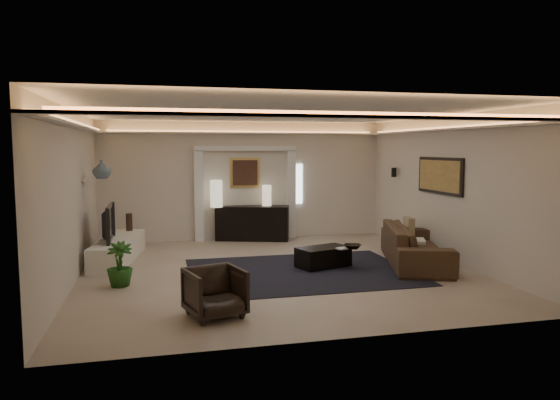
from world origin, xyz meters
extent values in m
plane|color=#AA9F8B|center=(0.00, 0.00, 0.00)|extent=(7.00, 7.00, 0.00)
plane|color=white|center=(0.00, 0.00, 2.90)|extent=(7.00, 7.00, 0.00)
plane|color=beige|center=(0.00, 3.50, 1.45)|extent=(7.00, 0.00, 7.00)
plane|color=beige|center=(0.00, -3.50, 1.45)|extent=(7.00, 0.00, 7.00)
plane|color=beige|center=(-3.50, 0.00, 1.45)|extent=(0.00, 7.00, 7.00)
plane|color=beige|center=(3.50, 0.00, 1.45)|extent=(0.00, 7.00, 7.00)
cube|color=silver|center=(0.00, 0.00, 2.62)|extent=(7.00, 7.00, 0.04)
cube|color=white|center=(1.35, 3.48, 1.35)|extent=(0.25, 0.03, 1.00)
cube|color=black|center=(0.40, -0.20, 0.01)|extent=(4.00, 3.00, 0.01)
cube|color=silver|center=(-1.15, 3.40, 1.10)|extent=(0.22, 0.20, 2.20)
cube|color=silver|center=(1.15, 3.40, 1.10)|extent=(0.22, 0.20, 2.20)
cube|color=silver|center=(0.00, 3.40, 2.25)|extent=(2.52, 0.20, 0.12)
cube|color=tan|center=(0.00, 3.47, 1.65)|extent=(0.74, 0.04, 0.74)
cube|color=#4C2D1E|center=(0.00, 3.44, 1.65)|extent=(0.62, 0.02, 0.62)
cube|color=black|center=(3.47, 0.30, 1.70)|extent=(0.04, 1.64, 0.74)
cube|color=tan|center=(3.44, 0.30, 1.70)|extent=(0.02, 1.50, 0.62)
cylinder|color=black|center=(3.38, 2.20, 1.68)|extent=(0.12, 0.12, 0.22)
cube|color=silver|center=(-3.44, 1.40, 1.65)|extent=(0.10, 0.55, 0.04)
cube|color=black|center=(0.14, 3.25, 0.40)|extent=(1.85, 1.05, 0.88)
cylinder|color=beige|center=(-0.74, 3.21, 1.09)|extent=(0.32, 0.32, 0.65)
cylinder|color=beige|center=(0.50, 3.25, 1.09)|extent=(0.28, 0.28, 0.51)
cube|color=silver|center=(-2.91, 1.57, 0.23)|extent=(1.00, 2.49, 0.46)
imported|color=black|center=(-3.15, 1.37, 0.80)|extent=(1.22, 0.17, 0.70)
cylinder|color=#412B1E|center=(-2.74, 2.54, 0.64)|extent=(0.15, 0.15, 0.38)
imported|color=slate|center=(-3.15, 1.33, 1.85)|extent=(0.42, 0.42, 0.36)
imported|color=#1E4A15|center=(-2.75, -0.44, 0.36)|extent=(0.45, 0.45, 0.73)
imported|color=black|center=(2.73, -0.12, 0.38)|extent=(2.78, 1.77, 0.76)
cube|color=white|center=(2.39, -0.51, 0.55)|extent=(0.70, 0.65, 0.06)
cube|color=tan|center=(3.15, 0.96, 0.55)|extent=(0.20, 0.45, 0.44)
cube|color=black|center=(0.91, 0.06, 0.20)|extent=(1.10, 0.81, 0.36)
imported|color=black|center=(1.40, -0.20, 0.45)|extent=(0.41, 0.41, 0.08)
cube|color=silver|center=(1.21, -0.20, 0.42)|extent=(0.26, 0.23, 0.03)
imported|color=black|center=(-1.40, -2.33, 0.33)|extent=(0.88, 0.90, 0.66)
camera|label=1|loc=(-2.12, -9.06, 2.26)|focal=32.95mm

